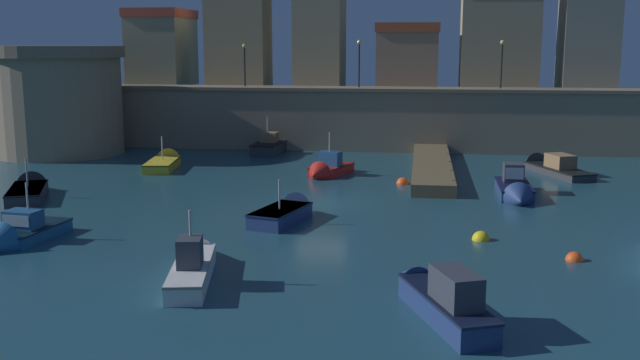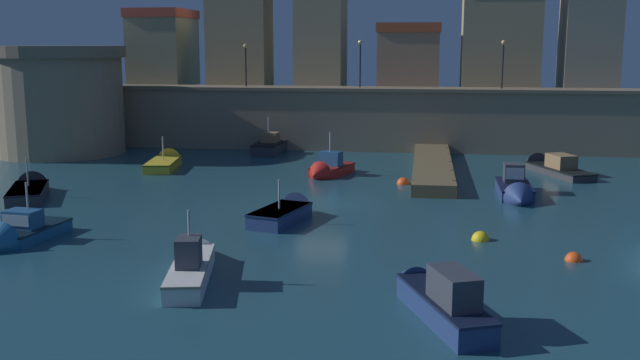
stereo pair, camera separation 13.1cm
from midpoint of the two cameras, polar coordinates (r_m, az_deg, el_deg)
The scene contains 21 objects.
ground_plane at distance 36.17m, azimuth 0.23°, elevation -1.84°, with size 106.67×106.67×0.00m, color #1E4756.
quay_wall at distance 54.74m, azimuth 3.02°, elevation 4.85°, with size 41.27×3.27×4.63m.
old_town_backdrop at distance 58.23m, azimuth 2.19°, elevation 11.04°, with size 37.87×6.20×9.68m.
fortress_tower at distance 55.58m, azimuth -19.69°, elevation 5.95°, with size 9.66×9.66×7.67m.
pier_dock at distance 45.48m, azimuth 8.88°, elevation 1.04°, with size 2.34×15.81×0.70m.
quay_lamp_0 at distance 55.88m, azimuth -5.77°, elevation 9.49°, with size 0.32×0.32×3.18m.
quay_lamp_1 at distance 54.47m, azimuth 3.23°, elevation 9.66°, with size 0.32×0.32×3.45m.
quay_lamp_2 at distance 54.55m, azimuth 14.19°, elevation 9.35°, with size 0.32×0.32×3.43m.
moored_boat_0 at distance 31.30m, azimuth -22.58°, elevation -3.97°, with size 2.21×4.51×2.90m.
moored_boat_1 at distance 53.60m, azimuth -3.65°, elevation 2.74°, with size 2.06×5.09×3.12m.
moored_boat_3 at distance 32.83m, azimuth -2.45°, elevation -2.49°, with size 2.66×4.67×2.36m.
moored_boat_4 at distance 43.62m, azimuth 0.64°, elevation 0.83°, with size 2.81×4.39×3.07m.
moored_boat_5 at distance 21.71m, azimuth 9.33°, elevation -8.99°, with size 3.26×5.82×1.86m.
moored_boat_6 at distance 25.36m, azimuth -9.76°, elevation -6.39°, with size 2.30×6.19×2.68m.
moored_boat_7 at distance 47.98m, azimuth -11.87°, elevation 1.39°, with size 2.35×5.46×2.55m.
moored_boat_8 at distance 38.68m, azimuth 15.16°, elevation -0.74°, with size 1.71×5.37×2.06m.
moored_boat_10 at distance 41.08m, azimuth -21.64°, elevation -0.64°, with size 3.68×5.74×2.55m.
moored_boat_11 at distance 47.22m, azimuth 17.61°, elevation 1.03°, with size 3.98×6.78×1.80m.
mooring_buoy_0 at distance 41.49m, azimuth 6.62°, elevation -0.30°, with size 0.75×0.75×0.75m, color #EA4C19.
mooring_buoy_1 at distance 30.21m, azimuth 12.56°, elevation -4.60°, with size 0.73×0.73×0.73m, color yellow.
mooring_buoy_2 at distance 28.35m, azimuth 19.35°, elevation -5.96°, with size 0.64×0.64×0.64m, color #EA4C19.
Camera 2 is at (4.92, -34.98, 7.77)m, focal length 40.91 mm.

